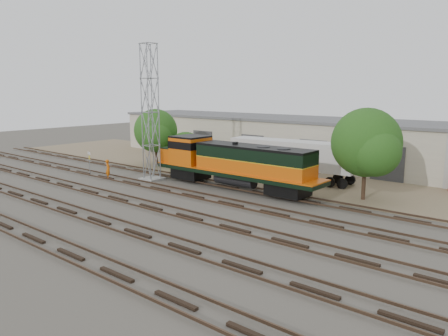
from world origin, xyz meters
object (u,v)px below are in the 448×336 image
Objects in this scene: worker at (108,169)px; semi_trailer at (294,156)px; signal_tower at (150,115)px; locomotive at (233,162)px.

semi_trailer is (14.34, 11.16, 1.45)m from worker.
worker is (-3.60, -2.51, -5.33)m from signal_tower.
worker is at bearing -145.09° from signal_tower.
locomotive reaches higher than worker.
semi_trailer is (2.38, 6.54, 0.08)m from locomotive.
locomotive is 8.73× the size of worker.
signal_tower reaches higher than worker.
semi_trailer is at bearing -113.33° from worker.
semi_trailer reaches higher than worker.
signal_tower is at bearing -146.68° from semi_trailer.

